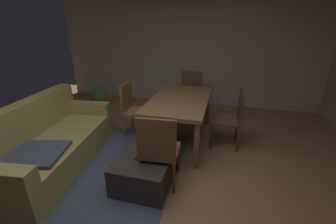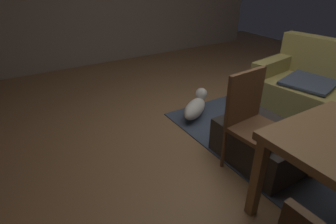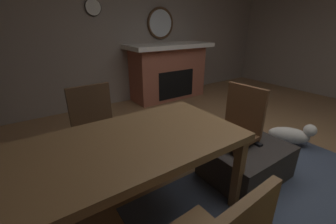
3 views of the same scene
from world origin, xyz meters
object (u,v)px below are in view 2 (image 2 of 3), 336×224
at_px(ottoman_coffee_table, 262,144).
at_px(dining_chair_west, 252,118).
at_px(tv_remote, 258,123).
at_px(small_dog, 196,106).

distance_m(ottoman_coffee_table, dining_chair_west, 0.39).
distance_m(tv_remote, dining_chair_west, 0.25).
bearing_deg(tv_remote, small_dog, -172.03).
height_order(tv_remote, small_dog, tv_remote).
height_order(dining_chair_west, small_dog, dining_chair_west).
bearing_deg(ottoman_coffee_table, tv_remote, 175.66).
relative_size(ottoman_coffee_table, dining_chair_west, 0.88).
height_order(ottoman_coffee_table, tv_remote, tv_remote).
bearing_deg(ottoman_coffee_table, dining_chair_west, -97.62).
bearing_deg(dining_chair_west, small_dog, 172.49).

